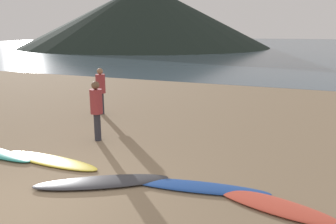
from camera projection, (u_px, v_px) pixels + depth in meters
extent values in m
cube|color=#8C7559|center=(197.00, 99.00, 14.57)|extent=(120.00, 120.00, 0.20)
cube|color=#475B6B|center=(283.00, 45.00, 62.92)|extent=(140.00, 100.00, 0.01)
cone|color=black|center=(145.00, 16.00, 56.92)|extent=(41.58, 41.58, 10.38)
ellipsoid|color=yellow|center=(50.00, 160.00, 7.41)|extent=(2.58, 0.68, 0.06)
ellipsoid|color=#333338|center=(102.00, 182.00, 6.33)|extent=(2.45, 1.80, 0.09)
ellipsoid|color=#1E479E|center=(197.00, 187.00, 6.16)|extent=(2.70, 0.88, 0.07)
ellipsoid|color=#D84C38|center=(273.00, 205.00, 5.52)|extent=(2.21, 1.09, 0.07)
cylinder|color=#2D2D38|center=(98.00, 127.00, 8.77)|extent=(0.17, 0.17, 0.73)
cylinder|color=#9E3338|center=(96.00, 101.00, 8.61)|extent=(0.32, 0.32, 0.64)
sphere|color=brown|center=(95.00, 85.00, 8.51)|extent=(0.21, 0.21, 0.21)
cylinder|color=#2D2D38|center=(101.00, 104.00, 11.55)|extent=(0.18, 0.18, 0.74)
cylinder|color=#9E3338|center=(100.00, 84.00, 11.38)|extent=(0.32, 0.32, 0.64)
sphere|color=#936B4C|center=(100.00, 71.00, 11.28)|extent=(0.21, 0.21, 0.21)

